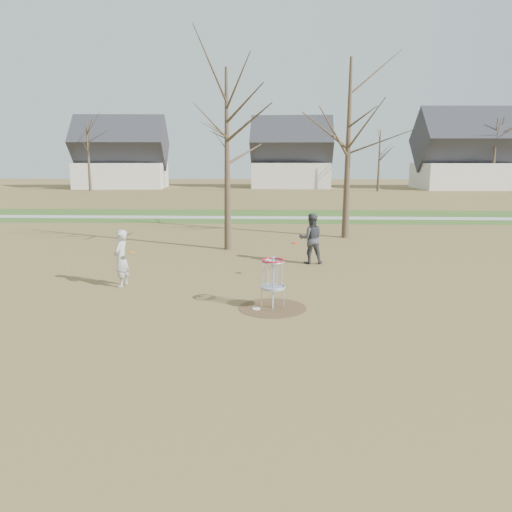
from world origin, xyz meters
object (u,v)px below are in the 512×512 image
Objects in this scene: player_throwing at (311,239)px; disc_grounded at (256,309)px; disc_golf_basket at (273,274)px; player_standing at (121,258)px.

player_throwing is 8.53× the size of disc_grounded.
disc_golf_basket is at bearing 72.37° from player_throwing.
disc_grounded is 1.00m from disc_golf_basket.
disc_grounded is (4.22, -2.21, -0.86)m from player_standing.
disc_grounded is at bearing 68.79° from player_throwing.
player_standing is at bearing 155.94° from disc_golf_basket.
player_standing is 5.09m from disc_golf_basket.
player_throwing is 5.89m from disc_golf_basket.
player_standing is 0.94× the size of player_throwing.
player_standing is 1.30× the size of disc_golf_basket.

